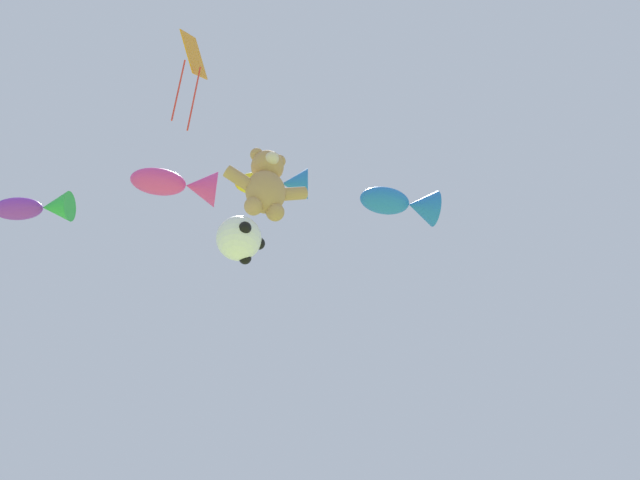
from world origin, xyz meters
The scene contains 7 objects.
teddy_bear_kite centered at (-1.08, 4.50, 10.75)m, with size 1.71×0.76×1.74m.
soccer_ball_kite centered at (-1.52, 4.45, 9.14)m, with size 0.89×0.89×0.82m.
fish_kite_cobalt centered at (2.15, 4.81, 11.65)m, with size 1.81×0.99×0.81m.
fish_kite_goldfin centered at (-0.41, 5.98, 12.41)m, with size 1.78×1.21×0.70m.
fish_kite_magenta centered at (-2.44, 6.91, 12.47)m, with size 2.05×1.12×0.84m.
fish_kite_violet centered at (-5.26, 7.82, 11.52)m, with size 1.81×1.30×0.67m.
diamond_kite centered at (-3.00, 3.55, 12.50)m, with size 0.81×0.95×2.66m.
Camera 1 is at (-3.78, -4.92, 0.81)m, focal length 40.00 mm.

